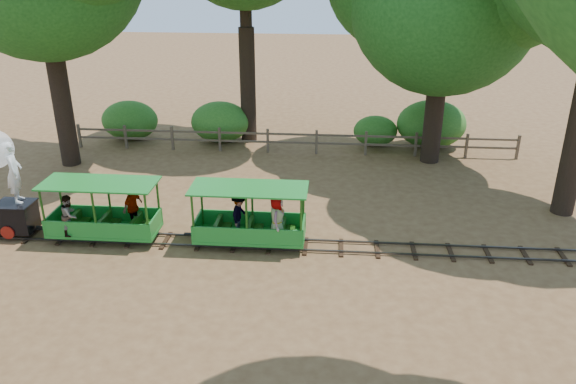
{
  "coord_description": "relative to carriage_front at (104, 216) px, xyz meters",
  "views": [
    {
      "loc": [
        1.68,
        -13.85,
        7.6
      ],
      "look_at": [
        0.47,
        0.5,
        1.45
      ],
      "focal_mm": 35.0,
      "sensor_mm": 36.0,
      "label": 1
    }
  ],
  "objects": [
    {
      "name": "track",
      "position": [
        4.71,
        0.05,
        -0.7
      ],
      "size": [
        22.0,
        1.0,
        0.1
      ],
      "color": "#3F3D3A",
      "rests_on": "ground"
    },
    {
      "name": "fence",
      "position": [
        4.71,
        8.05,
        -0.19
      ],
      "size": [
        18.1,
        0.1,
        1.0
      ],
      "color": "brown",
      "rests_on": "ground"
    },
    {
      "name": "shrub_east",
      "position": [
        10.47,
        9.35,
        0.23
      ],
      "size": [
        2.88,
        2.22,
        1.99
      ],
      "primitive_type": "ellipsoid",
      "color": "#2D6B1E",
      "rests_on": "ground"
    },
    {
      "name": "carriage_rear",
      "position": [
        4.26,
        0.0,
        0.02
      ],
      "size": [
        3.2,
        1.31,
        1.66
      ],
      "color": "#1C8228",
      "rests_on": "track"
    },
    {
      "name": "ground",
      "position": [
        4.71,
        0.05,
        -0.77
      ],
      "size": [
        90.0,
        90.0,
        0.0
      ],
      "primitive_type": "plane",
      "color": "olive",
      "rests_on": "ground"
    },
    {
      "name": "shrub_mid_e",
      "position": [
        8.17,
        9.35,
        -0.13
      ],
      "size": [
        1.86,
        1.43,
        1.28
      ],
      "primitive_type": "ellipsoid",
      "color": "#2D6B1E",
      "rests_on": "ground"
    },
    {
      "name": "shrub_mid_w",
      "position": [
        1.5,
        9.35,
        0.11
      ],
      "size": [
        2.54,
        1.95,
        1.76
      ],
      "primitive_type": "ellipsoid",
      "color": "#2D6B1E",
      "rests_on": "ground"
    },
    {
      "name": "carriage_front",
      "position": [
        0.0,
        0.0,
        0.0
      ],
      "size": [
        3.2,
        1.35,
        1.66
      ],
      "color": "#1C8228",
      "rests_on": "track"
    },
    {
      "name": "shrub_west",
      "position": [
        -2.52,
        9.35,
        0.08
      ],
      "size": [
        2.46,
        1.89,
        1.7
      ],
      "primitive_type": "ellipsoid",
      "color": "#2D6B1E",
      "rests_on": "ground"
    }
  ]
}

